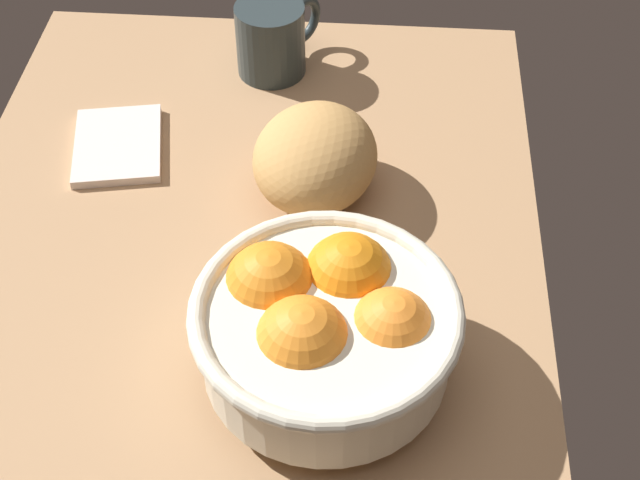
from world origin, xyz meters
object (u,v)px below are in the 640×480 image
object	(u,v)px
napkin_folded	(118,145)
fruit_bowl	(325,325)
mug	(277,38)
bread_loaf	(315,158)

from	to	relation	value
napkin_folded	fruit_bowl	bearing A→B (deg)	41.94
fruit_bowl	mug	world-z (taller)	fruit_bowl
bread_loaf	napkin_folded	world-z (taller)	bread_loaf
mug	bread_loaf	bearing A→B (deg)	16.51
fruit_bowl	napkin_folded	xyz separation A→B (cm)	(-28.61, -25.70, -5.99)
fruit_bowl	napkin_folded	world-z (taller)	fruit_bowl
fruit_bowl	napkin_folded	distance (cm)	38.92
fruit_bowl	bread_loaf	bearing A→B (deg)	-173.46
fruit_bowl	mug	bearing A→B (deg)	-168.55
fruit_bowl	napkin_folded	size ratio (longest dim) A/B	1.85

